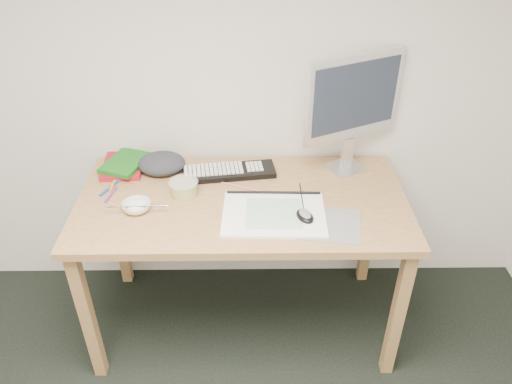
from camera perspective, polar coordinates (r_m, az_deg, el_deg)
desk at (r=2.17m, az=-1.54°, el=-2.55°), size 1.40×0.70×0.75m
mousepad at (r=1.99m, az=8.36°, el=-3.69°), size 0.28×0.26×0.00m
sketchpad at (r=2.02m, az=2.05°, el=-2.56°), size 0.42×0.31×0.01m
keyboard at (r=2.28m, az=-3.14°, el=2.31°), size 0.43×0.19×0.02m
monitor at (r=2.21m, az=11.05°, el=10.24°), size 0.43×0.23×0.54m
mouse at (r=1.99m, az=5.62°, el=-2.52°), size 0.09×0.11×0.03m
rice_bowl at (r=2.10m, az=-13.48°, el=-1.65°), size 0.14×0.14×0.04m
chopsticks at (r=2.06m, az=-13.52°, el=-1.60°), size 0.24×0.03×0.02m
fruit_tub at (r=2.15m, az=-8.24°, el=0.50°), size 0.16×0.16×0.06m
book_red at (r=2.40m, az=-14.93°, el=2.93°), size 0.19×0.25×0.02m
book_green at (r=2.38m, az=-14.70°, el=3.25°), size 0.22×0.26×0.02m
cloth_lump at (r=2.33m, az=-10.73°, el=3.21°), size 0.21×0.19×0.08m
pencil_pink at (r=2.18m, az=-1.69°, el=0.55°), size 0.18×0.08×0.01m
pencil_tan at (r=2.13m, az=-1.66°, el=-0.45°), size 0.15×0.09×0.01m
pencil_black at (r=2.15m, az=0.06°, el=-0.05°), size 0.18×0.02×0.01m
marker_blue at (r=2.27m, az=-16.39°, el=0.48°), size 0.07×0.12×0.01m
marker_orange at (r=2.30m, az=-15.88°, el=1.17°), size 0.02×0.14×0.01m
marker_purple at (r=2.22m, az=-16.26°, el=-0.27°), size 0.03×0.11×0.01m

